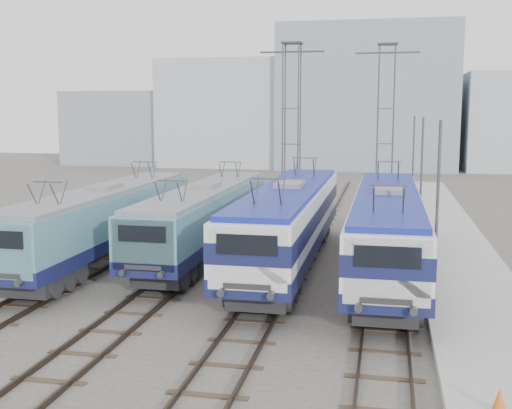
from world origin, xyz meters
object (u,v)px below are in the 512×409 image
(safety_cone, at_px, (499,400))
(mast_rear, at_px, (413,163))
(locomotive_center_right, at_px, (289,218))
(mast_front, at_px, (437,212))
(catenary_tower_west, at_px, (292,121))
(locomotive_far_right, at_px, (387,225))
(locomotive_far_left, at_px, (104,218))
(catenary_tower_east, at_px, (385,121))
(locomotive_center_left, at_px, (205,215))
(mast_mid, at_px, (421,179))

(safety_cone, bearing_deg, mast_rear, 91.34)
(safety_cone, bearing_deg, locomotive_center_right, 116.74)
(mast_front, xyz_separation_m, safety_cone, (0.80, -10.09, -2.90))
(catenary_tower_west, distance_m, mast_front, 22.00)
(locomotive_far_right, bearing_deg, safety_cone, -78.79)
(locomotive_far_left, xyz_separation_m, catenary_tower_west, (6.75, 16.57, 4.44))
(catenary_tower_east, distance_m, mast_rear, 4.28)
(locomotive_far_left, height_order, mast_rear, mast_rear)
(locomotive_center_left, bearing_deg, catenary_tower_east, 62.05)
(catenary_tower_west, distance_m, catenary_tower_east, 6.80)
(locomotive_far_left, height_order, mast_mid, mast_mid)
(locomotive_far_left, xyz_separation_m, mast_mid, (15.35, 8.57, 1.30))
(mast_mid, height_order, safety_cone, mast_mid)
(locomotive_center_left, relative_size, mast_rear, 2.47)
(locomotive_far_left, relative_size, catenary_tower_west, 1.47)
(locomotive_far_right, bearing_deg, catenary_tower_east, 90.76)
(locomotive_far_right, bearing_deg, mast_mid, 78.05)
(locomotive_far_right, xyz_separation_m, mast_mid, (1.85, 8.74, 1.14))
(locomotive_center_right, bearing_deg, mast_rear, 72.31)
(catenary_tower_west, height_order, mast_front, catenary_tower_west)
(catenary_tower_east, relative_size, mast_rear, 1.71)
(locomotive_center_left, bearing_deg, mast_rear, 59.60)
(safety_cone, bearing_deg, mast_mid, 92.06)
(locomotive_center_left, xyz_separation_m, mast_rear, (10.85, 18.49, 1.34))
(mast_rear, relative_size, safety_cone, 11.59)
(safety_cone, bearing_deg, mast_front, 94.50)
(locomotive_far_left, distance_m, mast_rear, 25.70)
(locomotive_far_left, relative_size, catenary_tower_east, 1.47)
(locomotive_far_left, distance_m, locomotive_center_left, 4.96)
(catenary_tower_west, distance_m, safety_cone, 32.10)
(mast_mid, bearing_deg, locomotive_far_left, -150.83)
(locomotive_far_right, bearing_deg, locomotive_center_right, 169.51)
(catenary_tower_east, relative_size, mast_mid, 1.71)
(catenary_tower_west, bearing_deg, locomotive_center_right, -81.95)
(locomotive_center_left, height_order, mast_front, mast_front)
(locomotive_far_right, distance_m, mast_rear, 20.86)
(locomotive_center_left, distance_m, mast_mid, 12.71)
(locomotive_center_right, bearing_deg, mast_mid, 51.25)
(locomotive_center_right, height_order, catenary_tower_east, catenary_tower_east)
(locomotive_far_right, relative_size, catenary_tower_west, 1.54)
(mast_rear, bearing_deg, locomotive_far_right, -95.10)
(locomotive_far_left, distance_m, catenary_tower_west, 18.43)
(locomotive_center_left, relative_size, catenary_tower_east, 1.44)
(catenary_tower_west, relative_size, mast_front, 1.71)
(locomotive_center_left, height_order, locomotive_center_right, locomotive_center_right)
(locomotive_far_left, xyz_separation_m, mast_rear, (15.35, 20.57, 1.30))
(safety_cone, bearing_deg, catenary_tower_east, 95.15)
(locomotive_far_right, bearing_deg, mast_front, -60.39)
(mast_rear, bearing_deg, locomotive_center_left, -120.40)
(locomotive_far_left, distance_m, mast_front, 15.78)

